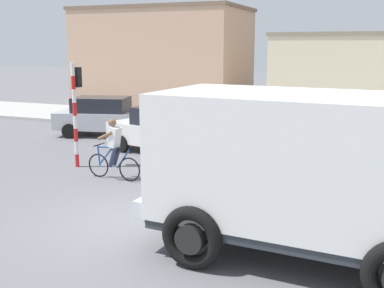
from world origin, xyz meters
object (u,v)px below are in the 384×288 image
object	(u,v)px
car_red_near	(104,116)
cyclist	(114,149)
car_white_mid	(165,130)
truck_foreground	(307,166)
traffic_light_pole	(76,100)

from	to	relation	value
car_red_near	cyclist	bearing A→B (deg)	-55.32
car_white_mid	truck_foreground	bearing A→B (deg)	-48.54
cyclist	traffic_light_pole	xyz separation A→B (m)	(-1.82, 0.87, 1.20)
truck_foreground	car_white_mid	size ratio (longest dim) A/B	1.29
car_red_near	car_white_mid	bearing A→B (deg)	-28.20
truck_foreground	traffic_light_pole	world-z (taller)	traffic_light_pole
truck_foreground	traffic_light_pole	xyz separation A→B (m)	(-7.57, 3.94, 0.40)
truck_foreground	cyclist	world-z (taller)	truck_foreground
truck_foreground	car_white_mid	xyz separation A→B (m)	(-5.91, 6.69, -0.85)
truck_foreground	car_red_near	world-z (taller)	truck_foreground
traffic_light_pole	car_red_near	distance (m)	5.33
truck_foreground	cyclist	size ratio (longest dim) A/B	3.22
cyclist	car_white_mid	xyz separation A→B (m)	(-0.15, 3.61, -0.05)
traffic_light_pole	car_white_mid	world-z (taller)	traffic_light_pole
traffic_light_pole	car_red_near	bearing A→B (deg)	113.57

